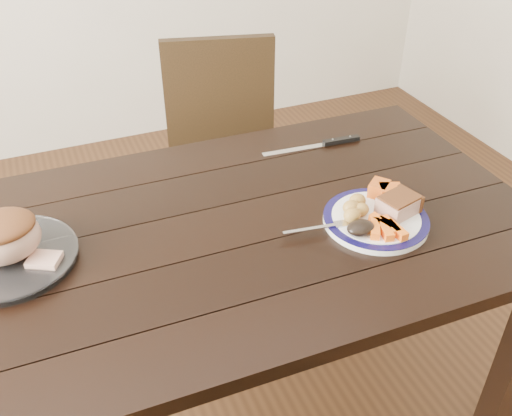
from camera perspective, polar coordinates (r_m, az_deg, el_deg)
name	(u,v)px	position (r m, az deg, el deg)	size (l,w,h in m)	color
ground	(231,410)	(1.98, -2.51, -19.51)	(4.00, 4.00, 0.00)	#472B16
dining_table	(225,256)	(1.49, -3.15, -4.77)	(1.62, 0.93, 0.75)	black
chair_far	(224,152)	(2.21, -3.23, 5.66)	(0.51, 0.52, 0.93)	black
dinner_plate	(376,220)	(1.47, 11.87, -1.20)	(0.26, 0.26, 0.02)	white
plate_rim	(376,217)	(1.46, 11.91, -0.93)	(0.26, 0.26, 0.02)	#0E0B39
serving_platter	(10,260)	(1.43, -23.40, -4.76)	(0.30, 0.30, 0.02)	white
pork_slice	(398,205)	(1.48, 14.04, 0.27)	(0.09, 0.07, 0.04)	tan
roasted_potatoes	(355,208)	(1.45, 9.89, -0.01)	(0.09, 0.09, 0.04)	gold
carrot_batons	(386,227)	(1.41, 12.84, -1.91)	(0.08, 0.11, 0.02)	orange
pumpkin_wedges	(384,191)	(1.53, 12.72, 1.71)	(0.09, 0.09, 0.04)	orange
dark_mushroom	(361,228)	(1.39, 10.43, -1.95)	(0.07, 0.05, 0.03)	black
fork	(323,227)	(1.40, 6.74, -1.93)	(0.18, 0.04, 0.00)	silver
roast_joint	(3,238)	(1.40, -23.99, -2.79)	(0.17, 0.14, 0.11)	tan
cut_slice	(44,260)	(1.38, -20.39, -4.92)	(0.07, 0.06, 0.02)	tan
carving_knife	(330,143)	(1.80, 7.38, 6.51)	(0.32, 0.04, 0.01)	silver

